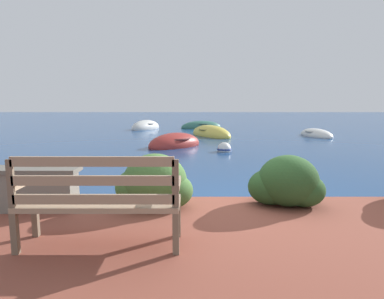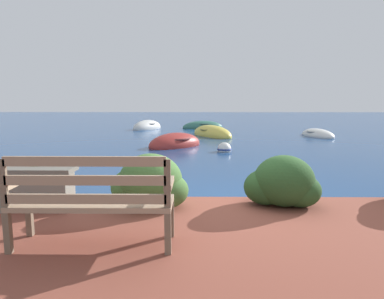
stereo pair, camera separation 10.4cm
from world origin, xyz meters
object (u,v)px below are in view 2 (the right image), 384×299
Objects in this scene: rowboat_mid at (318,135)px; rowboat_far at (212,134)px; rowboat_outer at (147,128)px; rowboat_distant at (203,127)px; mooring_buoy at (224,149)px; park_bench at (91,199)px; rowboat_nearest at (175,144)px.

rowboat_far is (-4.77, 0.18, 0.02)m from rowboat_mid.
rowboat_distant is (3.13, 0.57, -0.01)m from rowboat_outer.
rowboat_far reaches higher than rowboat_distant.
mooring_buoy is (0.51, -8.86, 0.01)m from rowboat_distant.
rowboat_mid is 4.77m from rowboat_far.
rowboat_far is at bearing 78.00° from park_bench.
rowboat_nearest reaches higher than rowboat_mid.
park_bench is 0.64× the size of rowboat_outer.
rowboat_nearest is 4.86× the size of mooring_buoy.
park_bench is at bearing -34.32° from rowboat_far.
rowboat_mid reaches higher than mooring_buoy.
rowboat_nearest is 7.14m from rowboat_mid.
rowboat_nearest is at bearing 144.79° from mooring_buoy.
rowboat_nearest is 1.00× the size of rowboat_mid.
rowboat_outer is 9.06m from mooring_buoy.
mooring_buoy is at bearing 99.28° from rowboat_nearest.
park_bench is 12.56m from rowboat_far.
rowboat_mid is (6.54, 12.25, -0.65)m from park_bench.
park_bench is 16.58m from rowboat_distant.
rowboat_outer is (-3.47, 3.52, 0.00)m from rowboat_far.
rowboat_outer is at bearing 113.64° from mooring_buoy.
rowboat_far is at bearing 76.62° from rowboat_mid.
rowboat_far is at bearing -157.80° from rowboat_nearest.
rowboat_outer is (-8.24, 3.69, 0.02)m from rowboat_mid.
rowboat_far is 6.42× the size of mooring_buoy.
rowboat_mid is 6.65m from rowboat_distant.
rowboat_far is at bearing -107.17° from rowboat_outer.
rowboat_nearest reaches higher than mooring_buoy.
rowboat_mid is 0.96× the size of rowboat_outer.
mooring_buoy is (1.93, 7.65, -0.63)m from park_bench.
rowboat_outer reaches higher than mooring_buoy.
rowboat_mid is 0.93× the size of rowboat_distant.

